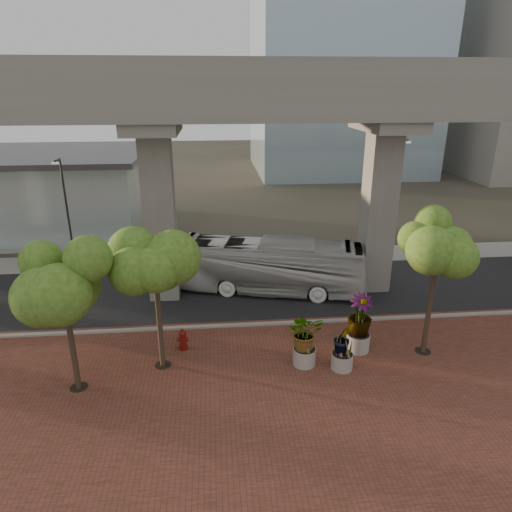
{
  "coord_description": "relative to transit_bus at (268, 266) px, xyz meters",
  "views": [
    {
      "loc": [
        -3.11,
        -21.9,
        11.23
      ],
      "look_at": [
        -0.99,
        0.5,
        2.78
      ],
      "focal_mm": 32.0,
      "sensor_mm": 36.0,
      "label": 1
    }
  ],
  "objects": [
    {
      "name": "fire_hydrant",
      "position": [
        -4.53,
        -5.88,
        -1.0
      ],
      "size": [
        0.5,
        0.45,
        1.0
      ],
      "color": "maroon",
      "rests_on": "ground"
    },
    {
      "name": "curb_strip",
      "position": [
        0.17,
        -4.05,
        -1.46
      ],
      "size": [
        70.0,
        0.25,
        0.16
      ],
      "primitive_type": "cube",
      "color": "gray",
      "rests_on": "ground"
    },
    {
      "name": "streetlamp_west",
      "position": [
        -11.97,
        4.24,
        2.64
      ],
      "size": [
        0.35,
        1.04,
        7.15
      ],
      "color": "#28292C",
      "rests_on": "ground"
    },
    {
      "name": "streetlamp_east",
      "position": [
        8.94,
        4.43,
        3.19
      ],
      "size": [
        0.4,
        1.17,
        8.11
      ],
      "color": "#333338",
      "rests_on": "ground"
    },
    {
      "name": "brick_plaza",
      "position": [
        0.17,
        -10.05,
        -1.51
      ],
      "size": [
        70.0,
        13.0,
        0.06
      ],
      "primitive_type": "cube",
      "color": "brown",
      "rests_on": "ground"
    },
    {
      "name": "transit_bus",
      "position": [
        0.0,
        0.0,
        0.0
      ],
      "size": [
        11.36,
        5.22,
        3.08
      ],
      "primitive_type": "imported",
      "rotation": [
        0.0,
        0.0,
        1.32
      ],
      "color": "silver",
      "rests_on": "ground"
    },
    {
      "name": "far_sidewalk",
      "position": [
        0.17,
        5.45,
        -1.51
      ],
      "size": [
        90.0,
        3.0,
        0.06
      ],
      "primitive_type": "cube",
      "color": "gray",
      "rests_on": "ground"
    },
    {
      "name": "street_tree_near_west",
      "position": [
        -5.33,
        -7.11,
        3.03
      ],
      "size": [
        3.49,
        3.49,
        6.12
      ],
      "color": "#413325",
      "rests_on": "ground"
    },
    {
      "name": "planter_right",
      "position": [
        3.28,
        -6.72,
        0.15
      ],
      "size": [
        2.52,
        2.52,
        2.69
      ],
      "color": "#A29F92",
      "rests_on": "ground"
    },
    {
      "name": "street_tree_far_west",
      "position": [
        -8.48,
        -8.35,
        3.02
      ],
      "size": [
        3.74,
        3.74,
        6.23
      ],
      "color": "#413325",
      "rests_on": "ground"
    },
    {
      "name": "street_tree_near_east",
      "position": [
        6.17,
        -7.11,
        3.43
      ],
      "size": [
        3.49,
        3.49,
        6.52
      ],
      "color": "#413325",
      "rests_on": "ground"
    },
    {
      "name": "planter_left",
      "position": [
        2.18,
        -8.05,
        -0.15
      ],
      "size": [
        2.0,
        2.0,
        2.2
      ],
      "color": "gray",
      "rests_on": "ground"
    },
    {
      "name": "planter_front",
      "position": [
        0.67,
        -7.59,
        -0.04
      ],
      "size": [
        2.16,
        2.16,
        2.37
      ],
      "color": "gray",
      "rests_on": "ground"
    },
    {
      "name": "ground",
      "position": [
        0.17,
        -2.05,
        -1.54
      ],
      "size": [
        160.0,
        160.0,
        0.0
      ],
      "primitive_type": "plane",
      "color": "#333025",
      "rests_on": "ground"
    },
    {
      "name": "station_pavilion",
      "position": [
        -19.83,
        13.95,
        1.68
      ],
      "size": [
        23.0,
        13.0,
        6.3
      ],
      "color": "silver",
      "rests_on": "ground"
    },
    {
      "name": "asphalt_road",
      "position": [
        0.17,
        -0.05,
        -1.52
      ],
      "size": [
        90.0,
        8.0,
        0.04
      ],
      "primitive_type": "cube",
      "color": "black",
      "rests_on": "ground"
    },
    {
      "name": "transit_viaduct",
      "position": [
        0.17,
        -0.05,
        5.75
      ],
      "size": [
        72.0,
        5.6,
        12.4
      ],
      "color": "gray",
      "rests_on": "ground"
    }
  ]
}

